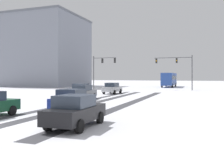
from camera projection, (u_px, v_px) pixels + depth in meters
wheel_track_left_lane at (132, 102)px, 24.69m from camera, size 1.01×32.12×0.01m
wheel_track_right_lane at (101, 101)px, 25.80m from camera, size 0.95×32.12×0.01m
wheel_track_center at (86, 101)px, 26.36m from camera, size 0.77×32.12×0.01m
sidewalk_kerb_right at (199, 106)px, 21.24m from camera, size 4.00×32.12×0.12m
traffic_signal_far_right at (178, 65)px, 47.04m from camera, size 6.97×0.53×6.50m
traffic_signal_far_left at (101, 66)px, 47.97m from camera, size 4.73×0.50×6.50m
car_silver_lead at (112, 88)px, 37.32m from camera, size 1.96×4.17×1.62m
car_white_second at (81, 90)px, 32.93m from camera, size 1.89×4.13×1.62m
car_grey_third at (83, 92)px, 27.60m from camera, size 1.94×4.15×1.62m
car_blue_fourth at (72, 100)px, 18.56m from camera, size 1.86×4.11×1.62m
car_black_sixth at (76, 111)px, 12.65m from camera, size 1.89×4.13×1.62m
bus_oncoming at (169, 79)px, 61.16m from camera, size 2.70×11.01×3.38m
office_building_far_left_block at (44, 52)px, 67.47m from camera, size 20.24×18.44×18.42m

